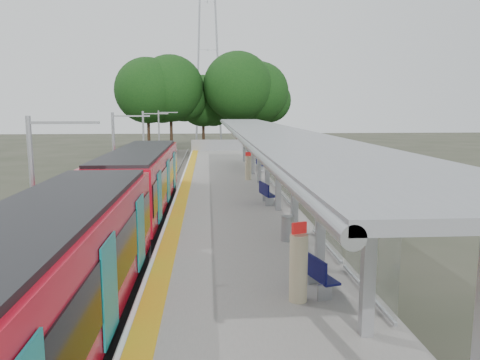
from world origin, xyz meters
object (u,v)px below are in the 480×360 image
at_px(bench_near, 316,272).
at_px(bench_mid, 266,193).
at_px(train, 112,213).
at_px(bench_far, 259,163).
at_px(litter_bin, 287,228).
at_px(info_pillar_far, 248,168).
at_px(info_pillar_near, 298,267).

relative_size(bench_near, bench_mid, 0.95).
relative_size(train, bench_mid, 17.81).
bearing_deg(bench_far, litter_bin, -94.23).
distance_m(bench_far, info_pillar_far, 4.36).
bearing_deg(info_pillar_far, info_pillar_near, -72.05).
relative_size(bench_near, info_pillar_far, 0.81).
relative_size(bench_near, bench_far, 0.88).
distance_m(train, info_pillar_near, 7.61).
bearing_deg(info_pillar_near, train, 113.95).
bearing_deg(train, bench_near, -38.53).
bearing_deg(bench_far, bench_near, -93.71).
bearing_deg(info_pillar_near, info_pillar_far, 66.83).
relative_size(bench_mid, info_pillar_far, 0.85).
bearing_deg(train, litter_bin, -1.38).
xyz_separation_m(bench_far, info_pillar_far, (-1.18, -4.20, 0.19)).
relative_size(bench_far, info_pillar_near, 0.86).
bearing_deg(bench_mid, info_pillar_near, -103.83).
bearing_deg(train, bench_mid, 46.21).
bearing_deg(info_pillar_far, bench_near, -70.39).
relative_size(bench_mid, info_pillar_near, 0.80).
height_order(bench_far, info_pillar_far, info_pillar_far).
height_order(info_pillar_far, litter_bin, info_pillar_far).
bearing_deg(bench_far, info_pillar_near, -95.00).
relative_size(info_pillar_far, litter_bin, 2.06).
height_order(bench_mid, bench_far, bench_far).
height_order(train, bench_far, train).
relative_size(bench_far, litter_bin, 1.89).
bearing_deg(bench_near, info_pillar_far, 74.71).
distance_m(bench_near, info_pillar_far, 18.90).
xyz_separation_m(train, bench_far, (7.10, 18.32, -0.45)).
bearing_deg(litter_bin, info_pillar_far, 90.54).
xyz_separation_m(train, litter_bin, (6.06, -0.15, -0.61)).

